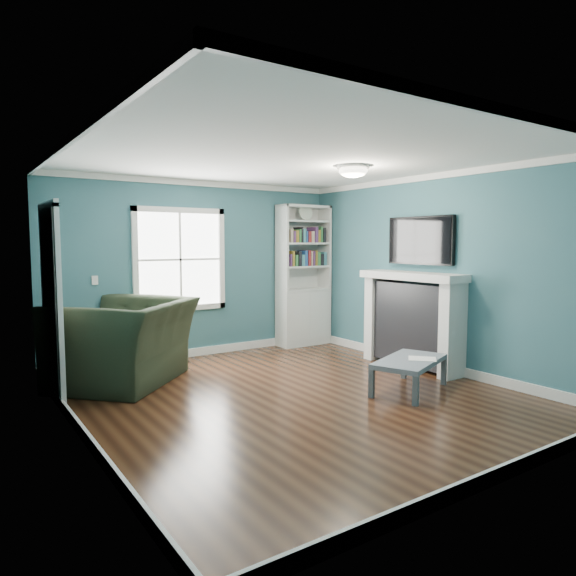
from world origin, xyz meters
TOP-DOWN VIEW (x-y plane):
  - floor at (0.00, 0.00)m, footprint 5.00×5.00m
  - room_walls at (0.00, 0.00)m, footprint 5.00×5.00m
  - trim at (0.00, 0.00)m, footprint 4.50×5.00m
  - window at (-0.30, 2.49)m, footprint 1.40×0.06m
  - bookshelf at (1.77, 2.30)m, footprint 0.90×0.35m
  - fireplace at (2.08, 0.20)m, footprint 0.44×1.58m
  - tv at (2.20, 0.20)m, footprint 0.06×1.10m
  - door at (-2.22, 1.40)m, footprint 0.12×0.98m
  - ceiling_fixture at (0.90, 0.10)m, footprint 0.38×0.38m
  - light_switch at (-1.50, 2.48)m, footprint 0.08×0.01m
  - recliner at (-1.38, 1.60)m, footprint 1.81×1.80m
  - coffee_table at (1.21, -0.56)m, footprint 1.15×0.90m
  - paper_sheet at (1.33, -0.63)m, footprint 0.38×0.39m

SIDE VIEW (x-z plane):
  - floor at x=0.00m, z-range 0.00..0.00m
  - coffee_table at x=1.21m, z-range 0.14..0.51m
  - paper_sheet at x=1.33m, z-range 0.37..0.37m
  - fireplace at x=2.08m, z-range -0.01..1.29m
  - recliner at x=-1.38m, z-range 0.00..1.35m
  - bookshelf at x=1.77m, z-range -0.23..2.08m
  - door at x=-2.22m, z-range -0.01..2.16m
  - light_switch at x=-1.50m, z-range 1.14..1.26m
  - trim at x=0.00m, z-range -0.06..2.54m
  - window at x=-0.30m, z-range 0.70..2.20m
  - room_walls at x=0.00m, z-range -0.92..4.08m
  - tv at x=2.20m, z-range 1.40..2.05m
  - ceiling_fixture at x=0.90m, z-range 2.47..2.63m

